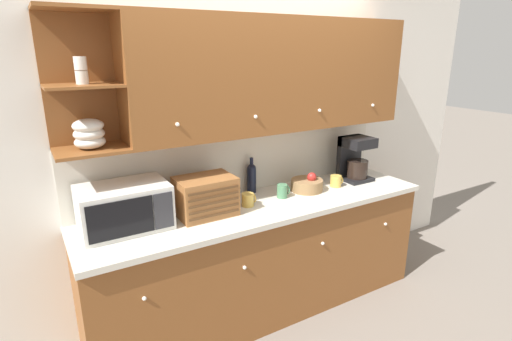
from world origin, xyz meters
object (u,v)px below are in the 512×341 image
(bread_box, at_px, (206,196))
(mug_patterned_third, at_px, (248,200))
(wine_bottle, at_px, (252,177))
(mug, at_px, (283,191))
(coffee_maker, at_px, (355,158))
(fruit_basket, at_px, (307,185))
(microwave, at_px, (124,207))
(mug_blue_second, at_px, (336,181))

(bread_box, bearing_deg, mug_patterned_third, -2.50)
(mug_patterned_third, height_order, wine_bottle, wine_bottle)
(mug, xyz_separation_m, coffee_maker, (0.79, 0.05, 0.14))
(mug_patterned_third, height_order, fruit_basket, fruit_basket)
(wine_bottle, distance_m, fruit_basket, 0.46)
(mug, distance_m, coffee_maker, 0.81)
(microwave, distance_m, wine_bottle, 1.05)
(bread_box, height_order, mug_patterned_third, bread_box)
(microwave, bearing_deg, mug_patterned_third, -4.77)
(microwave, distance_m, mug_patterned_third, 0.87)
(fruit_basket, bearing_deg, bread_box, -178.15)
(microwave, xyz_separation_m, mug_patterned_third, (0.86, -0.07, -0.10))
(bread_box, relative_size, coffee_maker, 1.03)
(bread_box, height_order, mug, bread_box)
(microwave, relative_size, mug_patterned_third, 5.39)
(bread_box, xyz_separation_m, wine_bottle, (0.50, 0.22, -0.00))
(wine_bottle, bearing_deg, mug_patterned_third, -125.19)
(bread_box, bearing_deg, mug, -0.08)
(mug_patterned_third, bearing_deg, coffee_maker, 3.39)
(coffee_maker, bearing_deg, bread_box, -177.95)
(bread_box, height_order, wine_bottle, wine_bottle)
(bread_box, distance_m, coffee_maker, 1.44)
(mug_patterned_third, height_order, coffee_maker, coffee_maker)
(mug_patterned_third, distance_m, coffee_maker, 1.12)
(mug_blue_second, bearing_deg, mug, 178.23)
(mug_patterned_third, xyz_separation_m, mug, (0.31, 0.01, 0.00))
(bread_box, relative_size, mug_blue_second, 3.77)
(bread_box, bearing_deg, fruit_basket, 1.85)
(microwave, xyz_separation_m, coffee_maker, (1.97, -0.01, 0.05))
(fruit_basket, bearing_deg, mug_blue_second, -9.85)
(fruit_basket, distance_m, coffee_maker, 0.55)
(mug_blue_second, bearing_deg, fruit_basket, 170.15)
(microwave, distance_m, bread_box, 0.54)
(microwave, relative_size, fruit_basket, 2.13)
(wine_bottle, xyz_separation_m, fruit_basket, (0.41, -0.20, -0.08))
(bread_box, xyz_separation_m, mug, (0.64, -0.00, -0.08))
(wine_bottle, bearing_deg, coffee_maker, -10.46)
(bread_box, distance_m, mug_patterned_third, 0.34)
(mug_patterned_third, xyz_separation_m, fruit_basket, (0.58, 0.04, 0.00))
(microwave, bearing_deg, mug_blue_second, -2.51)
(microwave, height_order, coffee_maker, coffee_maker)
(microwave, xyz_separation_m, wine_bottle, (1.03, 0.17, -0.01))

